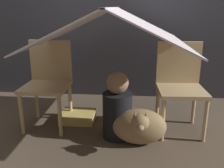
% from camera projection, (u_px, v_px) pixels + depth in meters
% --- Properties ---
extents(ground_plane, '(8.80, 8.80, 0.00)m').
position_uv_depth(ground_plane, '(110.00, 140.00, 2.32)').
color(ground_plane, brown).
extents(wall_back, '(7.00, 0.05, 2.50)m').
position_uv_depth(wall_back, '(119.00, 2.00, 3.15)').
color(wall_back, '#3D3D47').
rests_on(wall_back, ground_plane).
extents(chair_left, '(0.44, 0.44, 0.86)m').
position_uv_depth(chair_left, '(48.00, 80.00, 2.53)').
color(chair_left, '#D1B27F').
rests_on(chair_left, ground_plane).
extents(chair_right, '(0.45, 0.45, 0.86)m').
position_uv_depth(chair_right, '(180.00, 83.00, 2.43)').
color(chair_right, '#D1B27F').
rests_on(chair_right, ground_plane).
extents(sheet_canopy, '(1.33, 1.44, 0.33)m').
position_uv_depth(sheet_canopy, '(112.00, 26.00, 2.24)').
color(sheet_canopy, silver).
extents(person_front, '(0.28, 0.28, 0.64)m').
position_uv_depth(person_front, '(117.00, 109.00, 2.32)').
color(person_front, black).
rests_on(person_front, ground_plane).
extents(dog, '(0.48, 0.41, 0.39)m').
position_uv_depth(dog, '(139.00, 126.00, 2.21)').
color(dog, '#9E7F56').
rests_on(dog, ground_plane).
extents(floor_cushion, '(0.36, 0.29, 0.10)m').
position_uv_depth(floor_cushion, '(78.00, 116.00, 2.71)').
color(floor_cushion, '#E5CC66').
rests_on(floor_cushion, ground_plane).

